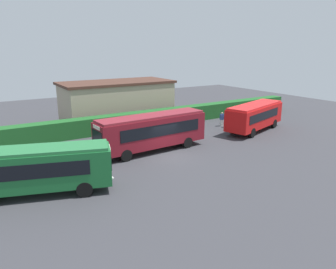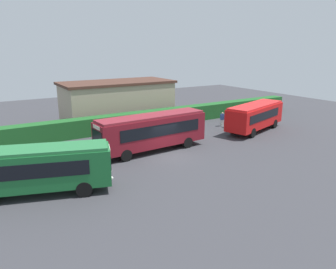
# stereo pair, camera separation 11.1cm
# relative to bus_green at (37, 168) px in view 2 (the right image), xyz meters

# --- Properties ---
(ground_plane) EXTENTS (77.56, 77.56, 0.00)m
(ground_plane) POSITION_rel_bus_green_xyz_m (10.95, 1.82, -1.77)
(ground_plane) COLOR #38383D
(bus_green) EXTENTS (9.24, 5.02, 3.05)m
(bus_green) POSITION_rel_bus_green_xyz_m (0.00, 0.00, 0.00)
(bus_green) COLOR #19602D
(bus_green) RESTS_ON ground_plane
(bus_maroon) EXTENTS (10.45, 2.89, 3.29)m
(bus_maroon) POSITION_rel_bus_green_xyz_m (10.28, 3.86, 0.12)
(bus_maroon) COLOR maroon
(bus_maroon) RESTS_ON ground_plane
(bus_red) EXTENTS (9.02, 4.95, 2.97)m
(bus_red) POSITION_rel_bus_green_xyz_m (23.38, 4.20, -0.04)
(bus_red) COLOR red
(bus_red) RESTS_ON ground_plane
(person_left) EXTENTS (0.48, 0.42, 1.79)m
(person_left) POSITION_rel_bus_green_xyz_m (8.11, 6.08, -0.82)
(person_left) COLOR olive
(person_left) RESTS_ON ground_plane
(person_center) EXTENTS (0.50, 0.30, 1.66)m
(person_center) POSITION_rel_bus_green_xyz_m (21.80, 7.73, -0.90)
(person_center) COLOR silver
(person_center) RESTS_ON ground_plane
(person_right) EXTENTS (0.48, 0.33, 1.79)m
(person_right) POSITION_rel_bus_green_xyz_m (22.02, 6.74, -0.82)
(person_right) COLOR #334C8C
(person_right) RESTS_ON ground_plane
(person_far) EXTENTS (0.50, 0.34, 1.72)m
(person_far) POSITION_rel_bus_green_xyz_m (23.22, 8.53, -0.87)
(person_far) COLOR maroon
(person_far) RESTS_ON ground_plane
(hedge_row) EXTENTS (50.78, 1.61, 1.86)m
(hedge_row) POSITION_rel_bus_green_xyz_m (10.95, 11.99, -0.84)
(hedge_row) COLOR #1D5824
(hedge_row) RESTS_ON ground_plane
(depot_building) EXTENTS (13.61, 6.51, 4.90)m
(depot_building) POSITION_rel_bus_green_xyz_m (12.69, 17.09, 0.70)
(depot_building) COLOR tan
(depot_building) RESTS_ON ground_plane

